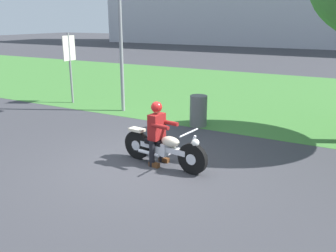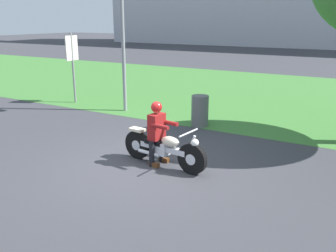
# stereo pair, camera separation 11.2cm
# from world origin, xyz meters

# --- Properties ---
(ground) EXTENTS (120.00, 120.00, 0.00)m
(ground) POSITION_xyz_m (0.00, 0.00, 0.00)
(ground) COLOR #38383D
(grass_verge) EXTENTS (60.00, 12.00, 0.01)m
(grass_verge) POSITION_xyz_m (0.00, 9.20, 0.00)
(grass_verge) COLOR #3D7533
(grass_verge) RESTS_ON ground
(motorcycle_lead) EXTENTS (2.13, 0.66, 0.89)m
(motorcycle_lead) POSITION_xyz_m (0.37, 0.26, 0.40)
(motorcycle_lead) COLOR black
(motorcycle_lead) RESTS_ON ground
(rider_lead) EXTENTS (0.58, 0.50, 1.41)m
(rider_lead) POSITION_xyz_m (0.21, 0.28, 0.82)
(rider_lead) COLOR black
(rider_lead) RESTS_ON ground
(streetlight_pole) EXTENTS (0.96, 0.20, 5.29)m
(streetlight_pole) POSITION_xyz_m (-3.18, 3.88, 3.34)
(streetlight_pole) COLOR gray
(streetlight_pole) RESTS_ON ground
(trash_can) EXTENTS (0.51, 0.51, 0.92)m
(trash_can) POSITION_xyz_m (-0.25, 3.45, 0.46)
(trash_can) COLOR #595E5B
(trash_can) RESTS_ON ground
(sign_banner) EXTENTS (0.08, 0.60, 2.60)m
(sign_banner) POSITION_xyz_m (-5.74, 3.98, 1.72)
(sign_banner) COLOR gray
(sign_banner) RESTS_ON ground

